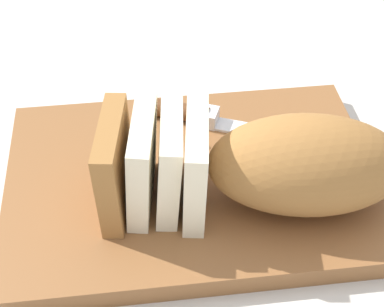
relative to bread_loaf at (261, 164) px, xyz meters
The scene contains 8 objects.
ground_plane 0.10m from the bread_loaf, 33.56° to the right, with size 3.00×3.00×0.00m, color beige.
cutting_board 0.10m from the bread_loaf, 33.56° to the right, with size 0.38×0.27×0.02m, color brown.
bread_loaf is the anchor object (origin of this frame).
bread_knife 0.13m from the bread_loaf, 75.02° to the right, with size 0.25×0.11×0.02m.
crumb_near_knife 0.10m from the bread_loaf, 62.68° to the right, with size 0.00×0.00×0.00m, color #A8753D.
crumb_near_loaf 0.05m from the bread_loaf, behind, with size 0.01×0.01×0.01m, color #A8753D.
crumb_stray_left 0.08m from the bread_loaf, 73.18° to the right, with size 0.01×0.01×0.01m, color #A8753D.
crumb_stray_right 0.07m from the bread_loaf, 101.85° to the right, with size 0.00×0.00×0.00m, color #A8753D.
Camera 1 is at (0.04, 0.43, 0.46)m, focal length 54.98 mm.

